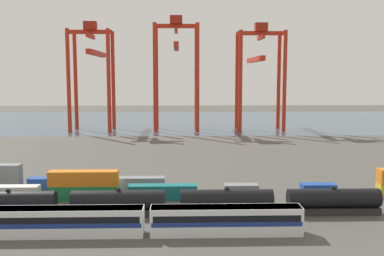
% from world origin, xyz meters
% --- Properties ---
extents(ground_plane, '(420.00, 420.00, 0.00)m').
position_xyz_m(ground_plane, '(0.00, 40.00, 0.00)').
color(ground_plane, '#4C4944').
extents(harbour_water, '(400.00, 110.00, 0.01)m').
position_xyz_m(harbour_water, '(0.00, 134.25, 0.00)').
color(harbour_water, '#384C60').
rests_on(harbour_water, ground_plane).
extents(passenger_train, '(64.28, 3.14, 3.90)m').
position_xyz_m(passenger_train, '(-3.51, -22.40, 2.14)').
color(passenger_train, silver).
rests_on(passenger_train, ground_plane).
extents(freight_tank_row, '(82.34, 2.94, 4.40)m').
position_xyz_m(freight_tank_row, '(2.25, -13.68, 2.08)').
color(freight_tank_row, '#232326').
rests_on(freight_tank_row, ground_plane).
extents(shipping_container_2, '(12.10, 2.44, 2.60)m').
position_xyz_m(shipping_container_2, '(-18.91, -4.45, 1.30)').
color(shipping_container_2, silver).
rests_on(shipping_container_2, ground_plane).
extents(shipping_container_3, '(12.10, 2.44, 2.60)m').
position_xyz_m(shipping_container_3, '(-5.03, -4.45, 1.30)').
color(shipping_container_3, '#197538').
rests_on(shipping_container_3, ground_plane).
extents(shipping_container_4, '(12.10, 2.44, 2.60)m').
position_xyz_m(shipping_container_4, '(-5.03, -4.45, 3.90)').
color(shipping_container_4, orange).
rests_on(shipping_container_4, shipping_container_3).
extents(shipping_container_5, '(12.10, 2.44, 2.60)m').
position_xyz_m(shipping_container_5, '(8.86, -4.45, 1.30)').
color(shipping_container_5, '#146066').
rests_on(shipping_container_5, ground_plane).
extents(shipping_container_6, '(6.04, 2.44, 2.60)m').
position_xyz_m(shipping_container_6, '(22.74, -4.45, 1.30)').
color(shipping_container_6, slate).
rests_on(shipping_container_6, ground_plane).
extents(shipping_container_7, '(6.04, 2.44, 2.60)m').
position_xyz_m(shipping_container_7, '(36.62, -4.45, 1.30)').
color(shipping_container_7, '#1C4299').
rests_on(shipping_container_7, ground_plane).
extents(shipping_container_13, '(12.10, 2.44, 2.60)m').
position_xyz_m(shipping_container_13, '(-10.60, 1.73, 1.30)').
color(shipping_container_13, '#1C4299').
rests_on(shipping_container_13, ground_plane).
extents(shipping_container_14, '(12.10, 2.44, 2.60)m').
position_xyz_m(shipping_container_14, '(2.94, 1.73, 1.30)').
color(shipping_container_14, slate).
rests_on(shipping_container_14, ground_plane).
extents(gantry_crane_west, '(16.90, 37.25, 42.81)m').
position_xyz_m(gantry_crane_west, '(-22.78, 100.41, 26.27)').
color(gantry_crane_west, red).
rests_on(gantry_crane_west, ground_plane).
extents(gantry_crane_central, '(17.97, 33.73, 45.18)m').
position_xyz_m(gantry_crane_central, '(10.74, 99.84, 27.69)').
color(gantry_crane_central, red).
rests_on(gantry_crane_central, ground_plane).
extents(gantry_crane_east, '(18.89, 35.91, 42.49)m').
position_xyz_m(gantry_crane_east, '(44.27, 100.33, 25.58)').
color(gantry_crane_east, red).
rests_on(gantry_crane_east, ground_plane).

